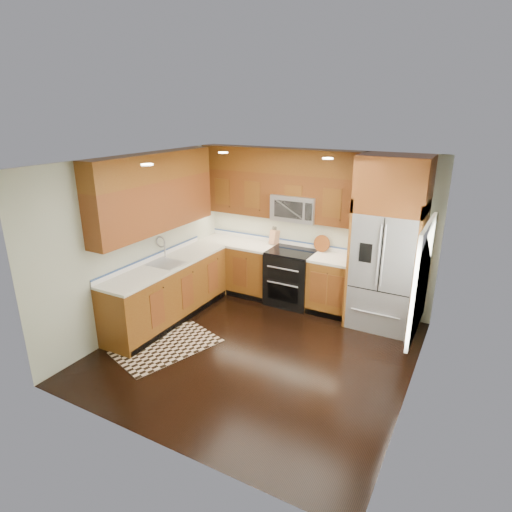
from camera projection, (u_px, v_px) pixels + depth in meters
The scene contains 16 objects.
ground at pixel (257, 351), 5.95m from camera, with size 4.00×4.00×0.00m, color black.
wall_back at pixel (314, 228), 7.18m from camera, with size 4.00×0.02×2.60m, color beige.
wall_left at pixel (140, 242), 6.43m from camera, with size 0.02×4.00×2.60m, color beige.
wall_right at pixel (419, 294), 4.61m from camera, with size 0.02×4.00×2.60m, color beige.
window at pixel (421, 279), 4.76m from camera, with size 0.04×1.10×1.30m.
base_cabinets at pixel (218, 283), 7.10m from camera, with size 2.85×3.00×0.90m.
countertop at pixel (228, 256), 6.98m from camera, with size 2.86×3.01×0.04m.
upper_cabinets at pixel (226, 187), 6.71m from camera, with size 2.85×3.00×1.15m.
range at pixel (291, 277), 7.29m from camera, with size 0.76×0.67×0.95m.
microwave at pixel (296, 208), 7.01m from camera, with size 0.76×0.40×0.42m.
refrigerator at pixel (387, 245), 6.28m from camera, with size 0.98×0.75×2.60m.
sink_faucet at pixel (165, 259), 6.60m from camera, with size 0.54×0.44×0.37m.
rug at pixel (167, 346), 6.06m from camera, with size 0.84×1.40×0.01m, color black.
knife_block at pixel (274, 237), 7.49m from camera, with size 0.13×0.17×0.31m.
utensil_crock at pixel (352, 253), 6.72m from camera, with size 0.12×0.12×0.32m.
cutting_board at pixel (321, 251), 7.13m from camera, with size 0.28×0.28×0.02m, color brown.
Camera 1 is at (2.48, -4.56, 3.20)m, focal length 30.00 mm.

